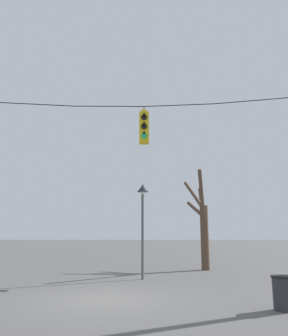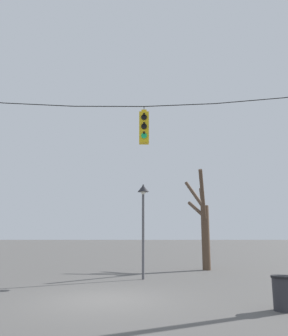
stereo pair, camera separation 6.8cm
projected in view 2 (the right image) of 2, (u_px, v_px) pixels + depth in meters
The scene contains 6 objects.
ground_plane at pixel (104, 300), 10.19m from camera, with size 200.00×200.00×0.00m, color #565451.
span_wire at pixel (109, 100), 11.77m from camera, with size 17.72×0.03×0.73m.
traffic_light_near_right_pole at pixel (144, 128), 11.58m from camera, with size 0.34×0.58×1.37m.
street_lamp at pixel (143, 205), 15.11m from camera, with size 0.52×0.89×4.28m.
bare_tree at pixel (203, 224), 19.15m from camera, with size 1.19×3.57×5.53m.
trash_bin at pixel (283, 293), 8.85m from camera, with size 0.57×0.57×0.90m.
Camera 2 is at (1.16, -10.81, 2.03)m, focal length 35.00 mm.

